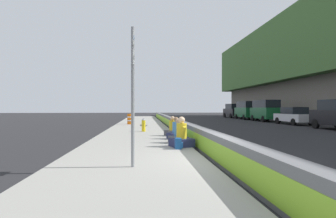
# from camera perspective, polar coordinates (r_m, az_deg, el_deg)

# --- Properties ---
(ground_plane) EXTENTS (160.00, 160.00, 0.00)m
(ground_plane) POSITION_cam_1_polar(r_m,az_deg,el_deg) (8.17, 11.62, -11.48)
(ground_plane) COLOR #232326
(ground_plane) RESTS_ON ground
(sidewalk_strip) EXTENTS (80.00, 4.40, 0.14)m
(sidewalk_strip) POSITION_cam_1_polar(r_m,az_deg,el_deg) (7.83, -7.68, -11.48)
(sidewalk_strip) COLOR gray
(sidewalk_strip) RESTS_ON ground_plane
(jersey_barrier) EXTENTS (76.00, 0.45, 0.85)m
(jersey_barrier) POSITION_cam_1_polar(r_m,az_deg,el_deg) (8.09, 11.60, -8.54)
(jersey_barrier) COLOR slate
(jersey_barrier) RESTS_ON ground_plane
(route_sign_post) EXTENTS (0.44, 0.09, 3.60)m
(route_sign_post) POSITION_cam_1_polar(r_m,az_deg,el_deg) (7.03, -7.41, 4.73)
(route_sign_post) COLOR gray
(route_sign_post) RESTS_ON sidewalk_strip
(fire_hydrant) EXTENTS (0.26, 0.46, 0.88)m
(fire_hydrant) POSITION_cam_1_polar(r_m,az_deg,el_deg) (17.27, -5.17, -3.28)
(fire_hydrant) COLOR gold
(fire_hydrant) RESTS_ON sidewalk_strip
(seated_person_foreground) EXTENTS (0.91, 1.00, 1.18)m
(seated_person_foreground) POSITION_cam_1_polar(r_m,az_deg,el_deg) (10.66, 2.88, -5.94)
(seated_person_foreground) COLOR #23284C
(seated_person_foreground) RESTS_ON sidewalk_strip
(seated_person_middle) EXTENTS (0.76, 0.85, 1.05)m
(seated_person_middle) POSITION_cam_1_polar(r_m,az_deg,el_deg) (11.80, 2.16, -5.53)
(seated_person_middle) COLOR #424247
(seated_person_middle) RESTS_ON sidewalk_strip
(seated_person_rear) EXTENTS (0.86, 0.93, 1.07)m
(seated_person_rear) POSITION_cam_1_polar(r_m,az_deg,el_deg) (13.27, 1.73, -4.86)
(seated_person_rear) COLOR #23284C
(seated_person_rear) RESTS_ON sidewalk_strip
(seated_person_far) EXTENTS (0.84, 0.91, 1.06)m
(seated_person_far) POSITION_cam_1_polar(r_m,az_deg,el_deg) (14.75, 0.97, -4.35)
(seated_person_far) COLOR #424247
(seated_person_far) RESTS_ON sidewalk_strip
(backpack) EXTENTS (0.32, 0.28, 0.40)m
(backpack) POSITION_cam_1_polar(r_m,az_deg,el_deg) (10.06, 2.20, -7.31)
(backpack) COLOR navy
(backpack) RESTS_ON sidewalk_strip
(construction_barrel) EXTENTS (0.54, 0.54, 0.95)m
(construction_barrel) POSITION_cam_1_polar(r_m,az_deg,el_deg) (25.04, -7.98, -2.10)
(construction_barrel) COLOR orange
(construction_barrel) RESTS_ON sidewalk_strip
(parked_car_fourth) EXTENTS (4.53, 2.02, 1.71)m
(parked_car_fourth) POSITION_cam_1_polar(r_m,az_deg,el_deg) (29.10, 24.98, -1.31)
(parked_car_fourth) COLOR silver
(parked_car_fourth) RESTS_ON ground_plane
(parked_car_midline) EXTENTS (5.16, 2.24, 2.56)m
(parked_car_midline) POSITION_cam_1_polar(r_m,az_deg,el_deg) (34.51, 19.86, -0.23)
(parked_car_midline) COLOR #145128
(parked_car_midline) RESTS_ON ground_plane
(parked_car_far) EXTENTS (5.17, 2.24, 2.56)m
(parked_car_far) POSITION_cam_1_polar(r_m,az_deg,el_deg) (39.84, 16.26, -0.16)
(parked_car_far) COLOR #145128
(parked_car_far) RESTS_ON ground_plane
(parked_car_farther) EXTENTS (4.83, 2.12, 2.28)m
(parked_car_farther) POSITION_cam_1_polar(r_m,az_deg,el_deg) (45.40, 13.60, -0.31)
(parked_car_farther) COLOR black
(parked_car_farther) RESTS_ON ground_plane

